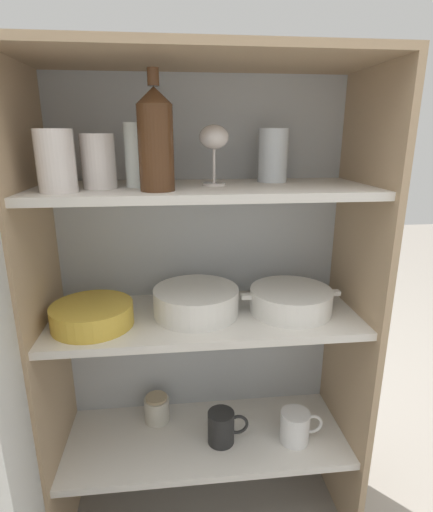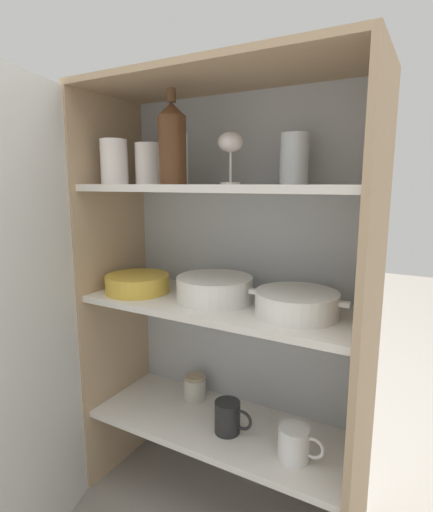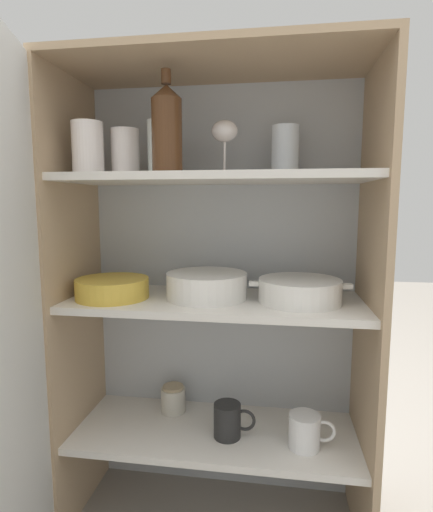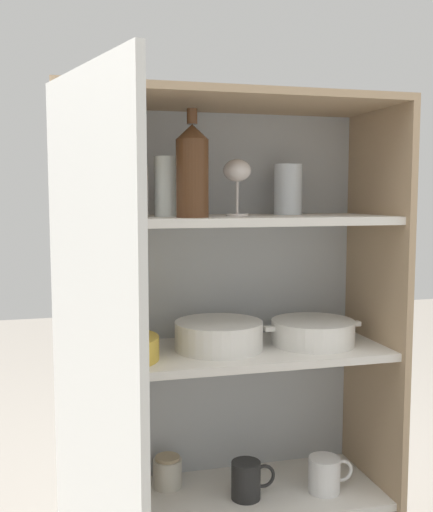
{
  "view_description": "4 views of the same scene",
  "coord_description": "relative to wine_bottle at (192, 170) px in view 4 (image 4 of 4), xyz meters",
  "views": [
    {
      "loc": [
        -0.08,
        -0.82,
        1.12
      ],
      "look_at": [
        0.04,
        0.2,
        0.81
      ],
      "focal_mm": 28.0,
      "sensor_mm": 36.0,
      "label": 1
    },
    {
      "loc": [
        0.54,
        -0.83,
        1.01
      ],
      "look_at": [
        -0.02,
        0.16,
        0.8
      ],
      "focal_mm": 28.0,
      "sensor_mm": 36.0,
      "label": 2
    },
    {
      "loc": [
        0.17,
        -0.92,
        0.93
      ],
      "look_at": [
        0.01,
        0.15,
        0.79
      ],
      "focal_mm": 28.0,
      "sensor_mm": 36.0,
      "label": 3
    },
    {
      "loc": [
        -0.41,
        -1.29,
        1.06
      ],
      "look_at": [
        -0.03,
        0.15,
        0.91
      ],
      "focal_mm": 42.0,
      "sensor_mm": 36.0,
      "label": 4
    }
  ],
  "objects": [
    {
      "name": "cupboard_back_panel",
      "position": [
        0.11,
        0.24,
        -0.48
      ],
      "size": [
        0.84,
        0.02,
        1.28
      ],
      "primitive_type": "cube",
      "color": "#B2B7BC",
      "rests_on": "ground_plane"
    },
    {
      "name": "cupboard_side_left",
      "position": [
        -0.3,
        0.08,
        -0.48
      ],
      "size": [
        0.02,
        0.34,
        1.28
      ],
      "primitive_type": "cube",
      "color": "tan",
      "rests_on": "ground_plane"
    },
    {
      "name": "cupboard_side_right",
      "position": [
        0.52,
        0.08,
        -0.48
      ],
      "size": [
        0.02,
        0.34,
        1.28
      ],
      "primitive_type": "cube",
      "color": "tan",
      "rests_on": "ground_plane"
    },
    {
      "name": "cupboard_top_panel",
      "position": [
        0.11,
        0.08,
        0.17
      ],
      "size": [
        0.84,
        0.34,
        0.02
      ],
      "primitive_type": "cube",
      "color": "tan",
      "rests_on": "cupboard_side_left"
    },
    {
      "name": "shelf_board_lower",
      "position": [
        0.11,
        0.08,
        -0.85
      ],
      "size": [
        0.81,
        0.31,
        0.02
      ],
      "primitive_type": "cube",
      "color": "silver"
    },
    {
      "name": "shelf_board_middle",
      "position": [
        0.11,
        0.08,
        -0.46
      ],
      "size": [
        0.81,
        0.31,
        0.02
      ],
      "primitive_type": "cube",
      "color": "silver"
    },
    {
      "name": "shelf_board_upper",
      "position": [
        0.11,
        0.08,
        -0.12
      ],
      "size": [
        0.81,
        0.31,
        0.02
      ],
      "primitive_type": "cube",
      "color": "silver"
    },
    {
      "name": "cupboard_door",
      "position": [
        -0.25,
        -0.3,
        -0.48
      ],
      "size": [
        0.15,
        0.4,
        1.28
      ],
      "color": "silver",
      "rests_on": "ground_plane"
    },
    {
      "name": "tumbler_glass_0",
      "position": [
        0.29,
        0.15,
        -0.04
      ],
      "size": [
        0.08,
        0.08,
        0.13
      ],
      "color": "white",
      "rests_on": "shelf_board_upper"
    },
    {
      "name": "tumbler_glass_1",
      "position": [
        -0.04,
        0.08,
        -0.04
      ],
      "size": [
        0.07,
        0.07,
        0.15
      ],
      "color": "white",
      "rests_on": "shelf_board_upper"
    },
    {
      "name": "tumbler_glass_2",
      "position": [
        -0.13,
        0.06,
        -0.05
      ],
      "size": [
        0.08,
        0.08,
        0.12
      ],
      "color": "silver",
      "rests_on": "shelf_board_upper"
    },
    {
      "name": "tumbler_glass_3",
      "position": [
        -0.21,
        -0.0,
        -0.04
      ],
      "size": [
        0.08,
        0.08,
        0.13
      ],
      "color": "silver",
      "rests_on": "shelf_board_upper"
    },
    {
      "name": "wine_glass_0",
      "position": [
        0.13,
        0.09,
        -0.0
      ],
      "size": [
        0.07,
        0.07,
        0.14
      ],
      "color": "silver",
      "rests_on": "shelf_board_upper"
    },
    {
      "name": "wine_bottle",
      "position": [
        0.0,
        0.0,
        0.0
      ],
      "size": [
        0.08,
        0.08,
        0.25
      ],
      "color": "#4C2D19",
      "rests_on": "shelf_board_upper"
    },
    {
      "name": "plate_stack_white",
      "position": [
        0.09,
        0.08,
        -0.41
      ],
      "size": [
        0.23,
        0.23,
        0.07
      ],
      "color": "white",
      "rests_on": "shelf_board_middle"
    },
    {
      "name": "mixing_bowl_large",
      "position": [
        -0.18,
        0.04,
        -0.42
      ],
      "size": [
        0.2,
        0.2,
        0.06
      ],
      "color": "gold",
      "rests_on": "shelf_board_middle"
    },
    {
      "name": "casserole_dish",
      "position": [
        0.34,
        0.07,
        -0.42
      ],
      "size": [
        0.27,
        0.22,
        0.06
      ],
      "color": "white",
      "rests_on": "shelf_board_middle"
    },
    {
      "name": "coffee_mug_primary",
      "position": [
        0.15,
        0.05,
        -0.79
      ],
      "size": [
        0.12,
        0.08,
        0.1
      ],
      "color": "black",
      "rests_on": "shelf_board_lower"
    },
    {
      "name": "coffee_mug_extra_1",
      "position": [
        0.36,
        0.03,
        -0.79
      ],
      "size": [
        0.12,
        0.08,
        0.09
      ],
      "color": "white",
      "rests_on": "shelf_board_lower"
    },
    {
      "name": "storage_jar",
      "position": [
        -0.04,
        0.16,
        -0.8
      ],
      "size": [
        0.08,
        0.08,
        0.08
      ],
      "color": "beige",
      "rests_on": "shelf_board_lower"
    }
  ]
}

